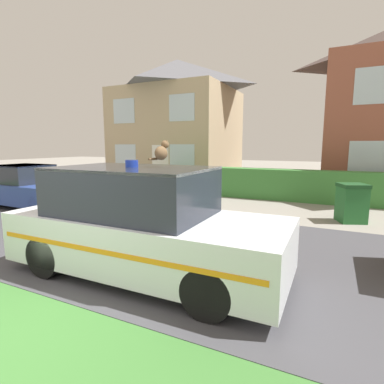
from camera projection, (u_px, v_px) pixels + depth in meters
The scene contains 7 objects.
road_strip at pixel (161, 242), 6.46m from camera, with size 28.00×5.40×0.01m, color #424247.
garden_hedge at pixel (260, 183), 11.82m from camera, with size 11.08×0.73×1.17m, color #3D7F38.
police_car at pixel (142, 224), 4.78m from camera, with size 4.47×1.81×1.84m.
cat at pixel (162, 152), 4.64m from camera, with size 0.22×0.35×0.32m.
neighbour_car_near at pixel (29, 188), 10.12m from camera, with size 4.00×1.63×1.41m.
house_left at pixel (178, 120), 18.00m from camera, with size 6.76×5.93×7.04m.
wheelie_bin at pixel (352, 203), 8.12m from camera, with size 0.87×0.87×1.05m.
Camera 1 is at (3.31, -1.63, 2.08)m, focal length 28.00 mm.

